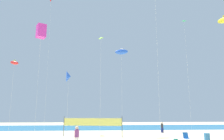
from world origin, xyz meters
The scene contains 13 objects.
ocean_band centered at (0.00, 29.54, 0.00)m, with size 120.00×20.00×0.01m, color #1E6B99.
beachgoer_plum_shirt centered at (-3.52, 0.53, 0.89)m, with size 0.38×0.38×1.67m.
beachgoer_charcoal_shirt centered at (8.23, 14.21, 0.82)m, with size 0.35×0.35×1.54m.
folding_beach_chair centered at (6.99, 2.97, 0.47)m, with size 0.52×0.65×0.89m.
trash_barrel centered at (9.06, 2.85, 0.41)m, with size 0.57×0.57×0.81m, color teal.
volleyball_net centered at (-2.13, 8.99, 1.63)m, with size 7.09×1.83×2.40m.
beach_handbag centered at (5.89, 2.90, 0.15)m, with size 0.38×0.19×0.30m, color #19727A.
kite_red_inflatable centered at (-11.55, 7.99, 8.66)m, with size 1.33×0.93×9.02m.
kite_blue_inflatable centered at (1.62, 9.60, 10.84)m, with size 2.05×1.15×11.35m.
kite_magenta_box centered at (-8.24, 6.12, 12.05)m, with size 1.31×1.31×12.84m.
kite_green_diamond centered at (10.20, 8.65, 14.71)m, with size 0.56×0.57×15.38m.
kite_lime_diamond centered at (-1.36, 5.96, 11.16)m, with size 0.66×0.66×11.59m.
kite_blue_delta centered at (-4.76, 4.54, 6.54)m, with size 0.62×1.18×7.10m.
Camera 1 is at (-2.46, -18.95, 2.60)m, focal length 35.84 mm.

